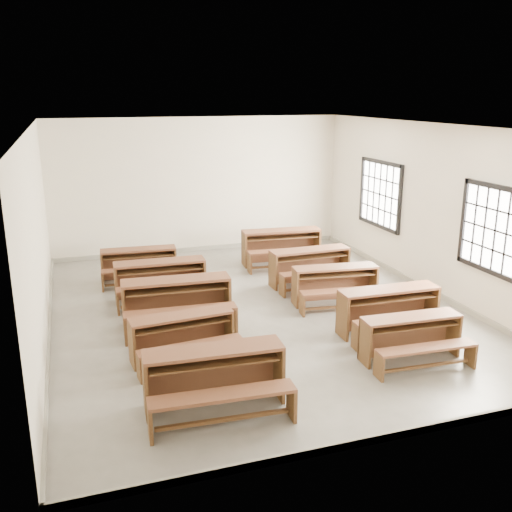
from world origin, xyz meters
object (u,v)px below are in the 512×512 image
object	(u,v)px
desk_set_8	(311,264)
desk_set_9	(282,244)
desk_set_6	(390,308)
desk_set_7	(336,282)
desk_set_4	(139,263)
desk_set_5	(412,335)
desk_set_1	(183,334)
desk_set_0	(215,374)
desk_set_3	(161,278)
desk_set_2	(177,299)

from	to	relation	value
desk_set_8	desk_set_9	xyz separation A→B (m)	(-0.03, 1.52, 0.03)
desk_set_6	desk_set_7	size ratio (longest dim) A/B	1.02
desk_set_4	desk_set_5	distance (m)	5.86
desk_set_1	desk_set_8	size ratio (longest dim) A/B	0.95
desk_set_0	desk_set_3	world-z (taller)	desk_set_0
desk_set_5	desk_set_7	xyz separation A→B (m)	(-0.02, 2.43, 0.02)
desk_set_1	desk_set_3	bearing A→B (deg)	82.89
desk_set_3	desk_set_5	world-z (taller)	desk_set_3
desk_set_2	desk_set_8	xyz separation A→B (m)	(2.94, 1.24, -0.04)
desk_set_1	desk_set_4	xyz separation A→B (m)	(-0.14, 3.81, 0.01)
desk_set_5	desk_set_8	xyz separation A→B (m)	(-0.02, 3.56, 0.04)
desk_set_4	desk_set_5	xyz separation A→B (m)	(3.25, -4.87, -0.01)
desk_set_9	desk_set_6	bearing A→B (deg)	-81.42
desk_set_1	desk_set_7	distance (m)	3.38
desk_set_3	desk_set_9	xyz separation A→B (m)	(2.96, 1.47, 0.02)
desk_set_1	desk_set_6	size ratio (longest dim) A/B	0.93
desk_set_0	desk_set_3	xyz separation A→B (m)	(-0.01, 3.98, -0.01)
desk_set_1	desk_set_7	xyz separation A→B (m)	(3.10, 1.36, 0.01)
desk_set_7	desk_set_8	world-z (taller)	desk_set_8
desk_set_7	desk_set_0	bearing A→B (deg)	-130.14
desk_set_3	desk_set_5	bearing A→B (deg)	-47.82
desk_set_8	desk_set_5	bearing A→B (deg)	-91.00
desk_set_1	desk_set_6	distance (m)	3.32
desk_set_4	desk_set_8	distance (m)	3.49
desk_set_2	desk_set_3	distance (m)	1.29
desk_set_2	desk_set_4	world-z (taller)	desk_set_2
desk_set_1	desk_set_6	world-z (taller)	desk_set_6
desk_set_0	desk_set_1	bearing A→B (deg)	97.45
desk_set_0	desk_set_5	distance (m)	3.03
desk_set_0	desk_set_8	distance (m)	4.94
desk_set_7	desk_set_8	size ratio (longest dim) A/B	0.99
desk_set_0	desk_set_1	size ratio (longest dim) A/B	1.13
desk_set_3	desk_set_7	bearing A→B (deg)	-19.19
desk_set_7	desk_set_8	distance (m)	1.13
desk_set_9	desk_set_1	bearing A→B (deg)	-122.37
desk_set_0	desk_set_7	distance (m)	4.10
desk_set_6	desk_set_9	xyz separation A→B (m)	(-0.26, 4.13, 0.03)
desk_set_3	desk_set_8	xyz separation A→B (m)	(3.00, -0.05, -0.01)
desk_set_3	desk_set_4	size ratio (longest dim) A/B	1.09
desk_set_5	desk_set_6	xyz separation A→B (m)	(0.21, 0.95, 0.05)
desk_set_0	desk_set_3	bearing A→B (deg)	93.45
desk_set_2	desk_set_4	distance (m)	2.57
desk_set_1	desk_set_8	distance (m)	3.97
desk_set_1	desk_set_9	bearing A→B (deg)	47.75
desk_set_1	desk_set_2	distance (m)	1.26
desk_set_2	desk_set_9	xyz separation A→B (m)	(2.90, 2.76, -0.01)
desk_set_2	desk_set_6	xyz separation A→B (m)	(3.16, -1.37, -0.03)
desk_set_2	desk_set_4	bearing A→B (deg)	100.35
desk_set_3	desk_set_7	world-z (taller)	desk_set_3
desk_set_4	desk_set_9	world-z (taller)	desk_set_9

